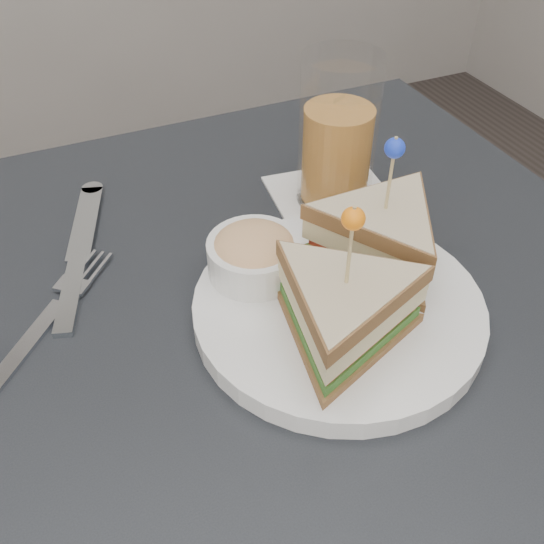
# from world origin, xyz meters

# --- Properties ---
(table) EXTENTS (0.80, 0.80, 0.75)m
(table) POSITION_xyz_m (0.00, 0.00, 0.67)
(table) COLOR black
(table) RESTS_ON ground
(plate_meal) EXTENTS (0.31, 0.30, 0.16)m
(plate_meal) POSITION_xyz_m (0.07, -0.02, 0.79)
(plate_meal) COLOR white
(plate_meal) RESTS_ON table
(cutlery_fork) EXTENTS (0.16, 0.18, 0.01)m
(cutlery_fork) POSITION_xyz_m (-0.18, 0.08, 0.75)
(cutlery_fork) COLOR silver
(cutlery_fork) RESTS_ON table
(cutlery_knife) EXTENTS (0.09, 0.24, 0.01)m
(cutlery_knife) POSITION_xyz_m (-0.14, 0.16, 0.75)
(cutlery_knife) COLOR silver
(cutlery_knife) RESTS_ON table
(drink_set) EXTENTS (0.15, 0.15, 0.17)m
(drink_set) POSITION_xyz_m (0.15, 0.15, 0.83)
(drink_set) COLOR white
(drink_set) RESTS_ON table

